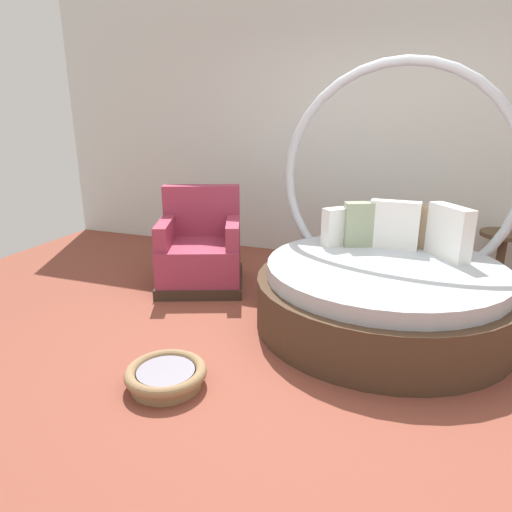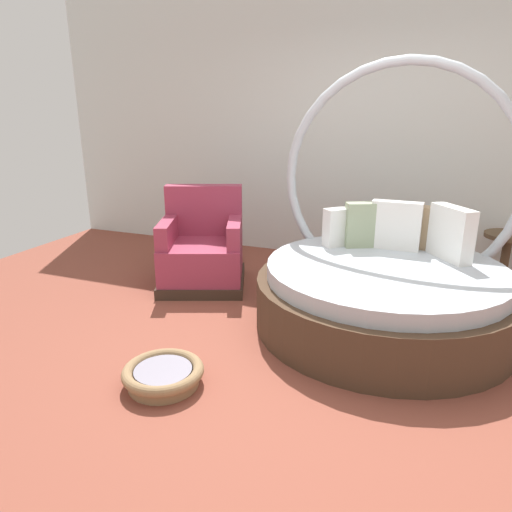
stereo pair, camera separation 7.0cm
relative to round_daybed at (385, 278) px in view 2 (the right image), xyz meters
name	(u,v)px [view 2 (the right image)]	position (x,y,z in m)	size (l,w,h in m)	color
ground_plane	(320,358)	(-0.33, -0.73, -0.39)	(8.00, 8.00, 0.02)	brown
back_wall	(380,124)	(-0.33, 1.69, 1.13)	(8.00, 0.12, 3.02)	silver
round_daybed	(385,278)	(0.00, 0.00, 0.00)	(1.97, 1.97, 2.06)	#473323
red_armchair	(203,251)	(-1.76, 0.25, -0.05)	(1.03, 1.03, 0.94)	#38281E
pet_basket	(163,375)	(-1.17, -1.42, -0.31)	(0.51, 0.51, 0.13)	#8E704C
side_table	(508,243)	(1.00, 1.30, 0.05)	(0.44, 0.44, 0.52)	brown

